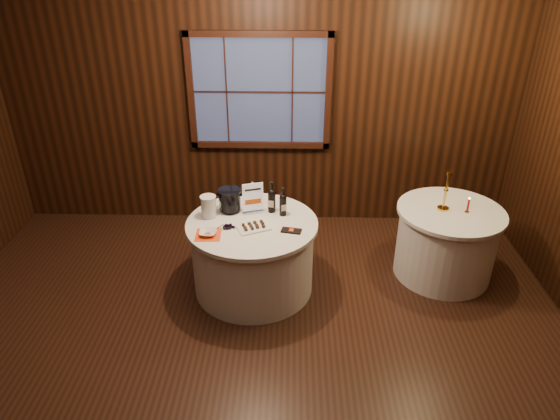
{
  "coord_description": "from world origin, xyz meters",
  "views": [
    {
      "loc": [
        0.38,
        -3.17,
        3.16
      ],
      "look_at": [
        0.27,
        0.9,
        0.96
      ],
      "focal_mm": 32.0,
      "sensor_mm": 36.0,
      "label": 1
    }
  ],
  "objects_px": {
    "glass_pitcher": "(209,207)",
    "red_candle": "(468,207)",
    "chocolate_plate": "(254,227)",
    "cracker_bowl": "(208,233)",
    "side_table": "(446,242)",
    "chocolate_box": "(291,231)",
    "grape_bunch": "(228,227)",
    "sign_stand": "(253,202)",
    "port_bottle_left": "(272,199)",
    "port_bottle_right": "(283,203)",
    "brass_candlestick": "(445,196)",
    "main_table": "(253,255)",
    "ice_bucket": "(230,200)"
  },
  "relations": [
    {
      "from": "main_table",
      "to": "brass_candlestick",
      "type": "distance_m",
      "value": 2.01
    },
    {
      "from": "side_table",
      "to": "port_bottle_right",
      "type": "height_order",
      "value": "port_bottle_right"
    },
    {
      "from": "chocolate_plate",
      "to": "grape_bunch",
      "type": "bearing_deg",
      "value": -178.39
    },
    {
      "from": "main_table",
      "to": "side_table",
      "type": "relative_size",
      "value": 1.19
    },
    {
      "from": "port_bottle_right",
      "to": "brass_candlestick",
      "type": "relative_size",
      "value": 0.71
    },
    {
      "from": "sign_stand",
      "to": "chocolate_plate",
      "type": "relative_size",
      "value": 0.94
    },
    {
      "from": "red_candle",
      "to": "cracker_bowl",
      "type": "bearing_deg",
      "value": -168.85
    },
    {
      "from": "side_table",
      "to": "sign_stand",
      "type": "bearing_deg",
      "value": -177.08
    },
    {
      "from": "sign_stand",
      "to": "port_bottle_left",
      "type": "distance_m",
      "value": 0.19
    },
    {
      "from": "port_bottle_right",
      "to": "cracker_bowl",
      "type": "height_order",
      "value": "port_bottle_right"
    },
    {
      "from": "red_candle",
      "to": "ice_bucket",
      "type": "bearing_deg",
      "value": -179.41
    },
    {
      "from": "chocolate_plate",
      "to": "side_table",
      "type": "bearing_deg",
      "value": 11.95
    },
    {
      "from": "port_bottle_left",
      "to": "glass_pitcher",
      "type": "xyz_separation_m",
      "value": [
        -0.61,
        -0.12,
        -0.03
      ]
    },
    {
      "from": "chocolate_plate",
      "to": "red_candle",
      "type": "distance_m",
      "value": 2.14
    },
    {
      "from": "chocolate_plate",
      "to": "main_table",
      "type": "bearing_deg",
      "value": 101.65
    },
    {
      "from": "sign_stand",
      "to": "port_bottle_right",
      "type": "xyz_separation_m",
      "value": [
        0.3,
        -0.04,
        0.01
      ]
    },
    {
      "from": "port_bottle_left",
      "to": "port_bottle_right",
      "type": "distance_m",
      "value": 0.13
    },
    {
      "from": "port_bottle_right",
      "to": "glass_pitcher",
      "type": "xyz_separation_m",
      "value": [
        -0.72,
        -0.06,
        -0.02
      ]
    },
    {
      "from": "side_table",
      "to": "sign_stand",
      "type": "relative_size",
      "value": 3.22
    },
    {
      "from": "glass_pitcher",
      "to": "red_candle",
      "type": "bearing_deg",
      "value": -20.83
    },
    {
      "from": "side_table",
      "to": "sign_stand",
      "type": "distance_m",
      "value": 2.07
    },
    {
      "from": "port_bottle_left",
      "to": "main_table",
      "type": "bearing_deg",
      "value": -118.78
    },
    {
      "from": "cracker_bowl",
      "to": "red_candle",
      "type": "relative_size",
      "value": 0.93
    },
    {
      "from": "port_bottle_left",
      "to": "brass_candlestick",
      "type": "distance_m",
      "value": 1.73
    },
    {
      "from": "grape_bunch",
      "to": "cracker_bowl",
      "type": "xyz_separation_m",
      "value": [
        -0.17,
        -0.12,
        0.0
      ]
    },
    {
      "from": "brass_candlestick",
      "to": "port_bottle_right",
      "type": "bearing_deg",
      "value": -174.5
    },
    {
      "from": "chocolate_box",
      "to": "glass_pitcher",
      "type": "distance_m",
      "value": 0.86
    },
    {
      "from": "main_table",
      "to": "cracker_bowl",
      "type": "xyz_separation_m",
      "value": [
        -0.39,
        -0.25,
        0.41
      ]
    },
    {
      "from": "glass_pitcher",
      "to": "cracker_bowl",
      "type": "distance_m",
      "value": 0.36
    },
    {
      "from": "sign_stand",
      "to": "cracker_bowl",
      "type": "distance_m",
      "value": 0.59
    },
    {
      "from": "main_table",
      "to": "sign_stand",
      "type": "xyz_separation_m",
      "value": [
        -0.0,
        0.2,
        0.5
      ]
    },
    {
      "from": "ice_bucket",
      "to": "sign_stand",
      "type": "bearing_deg",
      "value": -6.57
    },
    {
      "from": "sign_stand",
      "to": "red_candle",
      "type": "distance_m",
      "value": 2.14
    },
    {
      "from": "chocolate_box",
      "to": "red_candle",
      "type": "relative_size",
      "value": 1.1
    },
    {
      "from": "grape_bunch",
      "to": "ice_bucket",
      "type": "bearing_deg",
      "value": 93.39
    },
    {
      "from": "grape_bunch",
      "to": "glass_pitcher",
      "type": "distance_m",
      "value": 0.32
    },
    {
      "from": "brass_candlestick",
      "to": "port_bottle_left",
      "type": "bearing_deg",
      "value": -177.06
    },
    {
      "from": "side_table",
      "to": "red_candle",
      "type": "distance_m",
      "value": 0.47
    },
    {
      "from": "sign_stand",
      "to": "glass_pitcher",
      "type": "bearing_deg",
      "value": 176.12
    },
    {
      "from": "sign_stand",
      "to": "glass_pitcher",
      "type": "relative_size",
      "value": 1.5
    },
    {
      "from": "chocolate_plate",
      "to": "chocolate_box",
      "type": "distance_m",
      "value": 0.36
    },
    {
      "from": "red_candle",
      "to": "sign_stand",
      "type": "bearing_deg",
      "value": -178.64
    },
    {
      "from": "port_bottle_left",
      "to": "chocolate_box",
      "type": "distance_m",
      "value": 0.45
    },
    {
      "from": "main_table",
      "to": "brass_candlestick",
      "type": "height_order",
      "value": "brass_candlestick"
    },
    {
      "from": "chocolate_plate",
      "to": "cracker_bowl",
      "type": "distance_m",
      "value": 0.43
    },
    {
      "from": "grape_bunch",
      "to": "brass_candlestick",
      "type": "bearing_deg",
      "value": 11.59
    },
    {
      "from": "main_table",
      "to": "chocolate_plate",
      "type": "bearing_deg",
      "value": -78.35
    },
    {
      "from": "port_bottle_right",
      "to": "grape_bunch",
      "type": "bearing_deg",
      "value": -169.72
    },
    {
      "from": "glass_pitcher",
      "to": "ice_bucket",
      "type": "bearing_deg",
      "value": 8.69
    },
    {
      "from": "port_bottle_left",
      "to": "cracker_bowl",
      "type": "xyz_separation_m",
      "value": [
        -0.57,
        -0.47,
        -0.12
      ]
    }
  ]
}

